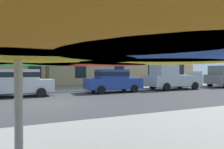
% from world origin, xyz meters
% --- Properties ---
extents(ground_plane, '(120.00, 120.00, 0.00)m').
position_xyz_m(ground_plane, '(0.00, 0.00, 0.00)').
color(ground_plane, '#38383A').
extents(sidewalk_far, '(56.00, 3.60, 0.12)m').
position_xyz_m(sidewalk_far, '(0.00, 6.80, 0.06)').
color(sidewalk_far, gray).
rests_on(sidewalk_far, ground).
extents(apartment_building, '(38.51, 12.08, 12.80)m').
position_xyz_m(apartment_building, '(0.00, 14.99, 6.40)').
color(apartment_building, tan).
rests_on(apartment_building, ground).
extents(sedan_silver, '(4.40, 1.98, 1.78)m').
position_xyz_m(sedan_silver, '(-1.26, 3.70, 0.95)').
color(sedan_silver, '#A8AAB2').
rests_on(sedan_silver, ground).
extents(sedan_blue, '(4.40, 1.98, 1.78)m').
position_xyz_m(sedan_blue, '(5.42, 3.70, 0.95)').
color(sedan_blue, navy).
rests_on(sedan_blue, ground).
extents(pickup_silver, '(5.10, 2.12, 2.20)m').
position_xyz_m(pickup_silver, '(11.22, 3.70, 1.03)').
color(pickup_silver, '#A8AAB2').
rests_on(pickup_silver, ground).
extents(street_tree_middle, '(2.43, 2.81, 5.13)m').
position_xyz_m(street_tree_middle, '(0.74, 6.60, 3.86)').
color(street_tree_middle, brown).
rests_on(street_tree_middle, ground).
extents(patio_umbrella, '(3.74, 3.74, 2.22)m').
position_xyz_m(patio_umbrella, '(-1.06, -9.00, 1.95)').
color(patio_umbrella, silver).
rests_on(patio_umbrella, ground).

